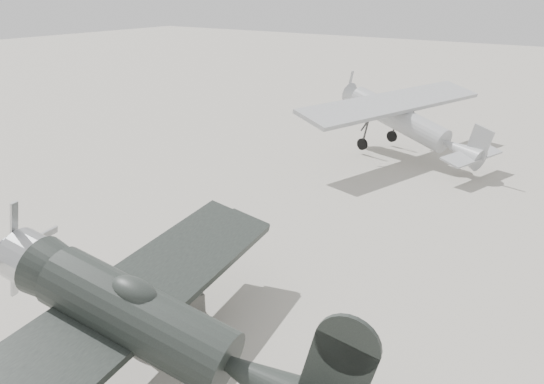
{
  "coord_description": "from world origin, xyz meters",
  "views": [
    {
      "loc": [
        11.6,
        -11.13,
        8.63
      ],
      "look_at": [
        1.24,
        3.9,
        1.5
      ],
      "focal_mm": 35.0,
      "sensor_mm": 36.0,
      "label": 1
    }
  ],
  "objects": [
    {
      "name": "ground",
      "position": [
        0.0,
        0.0,
        0.0
      ],
      "size": [
        160.0,
        160.0,
        0.0
      ],
      "primitive_type": "plane",
      "color": "#A0988E",
      "rests_on": "ground"
    },
    {
      "name": "highwing_monoplane",
      "position": [
        1.8,
        15.33,
        2.26
      ],
      "size": [
        9.13,
        12.72,
        3.61
      ],
      "rotation": [
        0.0,
        0.23,
        -0.28
      ],
      "color": "#979A9C",
      "rests_on": "ground"
    },
    {
      "name": "lowwing_monoplane",
      "position": [
        4.38,
        -4.94,
        2.04
      ],
      "size": [
        8.63,
        12.0,
        3.85
      ],
      "rotation": [
        0.0,
        0.24,
        0.17
      ],
      "color": "black",
      "rests_on": "ground"
    },
    {
      "name": "equipment_block",
      "position": [
        2.14,
        -2.0,
        0.36
      ],
      "size": [
        1.69,
        1.42,
        0.73
      ],
      "primitive_type": "cube",
      "rotation": [
        0.0,
        0.0,
        -0.42
      ],
      "color": "#625F5B",
      "rests_on": "ground"
    }
  ]
}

